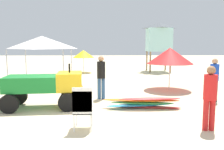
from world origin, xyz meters
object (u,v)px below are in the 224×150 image
object	(u,v)px
lifeguard_near_right	(101,74)
beach_umbrella_mid	(83,54)
traffic_cone_near	(13,90)
traffic_cone_far	(81,89)
lifeguard_near_center	(214,77)
popup_canopy	(42,42)
beach_umbrella_left	(170,56)
surfboard_pile	(144,103)
stacked_plastic_chairs	(83,105)
lifeguard_tower	(159,37)
utility_cart	(46,85)
lifeguard_near_left	(210,94)

from	to	relation	value
lifeguard_near_right	beach_umbrella_mid	size ratio (longest dim) A/B	1.00
traffic_cone_near	traffic_cone_far	bearing A→B (deg)	-3.39
lifeguard_near_center	popup_canopy	xyz separation A→B (m)	(-7.43, 4.05, 1.31)
popup_canopy	beach_umbrella_left	xyz separation A→B (m)	(6.40, -1.62, -0.63)
surfboard_pile	lifeguard_near_right	bearing A→B (deg)	134.70
popup_canopy	traffic_cone_near	distance (m)	3.44
beach_umbrella_left	beach_umbrella_mid	bearing A→B (deg)	123.77
stacked_plastic_chairs	beach_umbrella_left	xyz separation A→B (m)	(3.59, 5.35, 0.96)
beach_umbrella_left	beach_umbrella_mid	distance (m)	8.53
lifeguard_tower	beach_umbrella_mid	size ratio (longest dim) A/B	2.25
surfboard_pile	beach_umbrella_mid	distance (m)	10.94
utility_cart	surfboard_pile	size ratio (longest dim) A/B	0.99
lifeguard_near_right	popup_canopy	size ratio (longest dim) A/B	0.63
utility_cart	traffic_cone_near	distance (m)	2.88
lifeguard_near_right	surfboard_pile	bearing A→B (deg)	-45.30
utility_cart	popup_canopy	xyz separation A→B (m)	(-1.35, 4.78, 1.46)
beach_umbrella_mid	traffic_cone_far	bearing A→B (deg)	-85.32
beach_umbrella_mid	beach_umbrella_left	bearing A→B (deg)	-56.23
surfboard_pile	lifeguard_near_right	world-z (taller)	lifeguard_near_right
lifeguard_near_center	lifeguard_tower	bearing A→B (deg)	89.34
surfboard_pile	lifeguard_near_right	size ratio (longest dim) A/B	1.56
utility_cart	lifeguard_tower	distance (m)	12.71
lifeguard_near_left	stacked_plastic_chairs	bearing A→B (deg)	178.59
traffic_cone_far	lifeguard_near_left	bearing A→B (deg)	-48.94
lifeguard_near_left	popup_canopy	xyz separation A→B (m)	(-5.96, 7.05, 1.32)
surfboard_pile	lifeguard_near_center	xyz separation A→B (m)	(2.78, 0.93, 0.74)
utility_cart	lifeguard_near_center	distance (m)	6.13
lifeguard_near_center	traffic_cone_far	bearing A→B (deg)	167.27
lifeguard_near_right	stacked_plastic_chairs	bearing A→B (deg)	-96.37
utility_cart	lifeguard_tower	bearing A→B (deg)	60.41
surfboard_pile	traffic_cone_far	bearing A→B (deg)	137.86
stacked_plastic_chairs	traffic_cone_near	world-z (taller)	stacked_plastic_chairs
lifeguard_near_right	beach_umbrella_left	size ratio (longest dim) A/B	0.79
stacked_plastic_chairs	lifeguard_near_right	world-z (taller)	lifeguard_near_right
lifeguard_near_left	lifeguard_near_right	bearing A→B (deg)	128.03
surfboard_pile	traffic_cone_near	world-z (taller)	traffic_cone_near
lifeguard_near_right	traffic_cone_far	bearing A→B (deg)	144.05
surfboard_pile	beach_umbrella_mid	world-z (taller)	beach_umbrella_mid
surfboard_pile	lifeguard_near_left	xyz separation A→B (m)	(1.31, -2.07, 0.73)
stacked_plastic_chairs	traffic_cone_far	world-z (taller)	stacked_plastic_chairs
utility_cart	traffic_cone_far	distance (m)	2.19
lifeguard_tower	traffic_cone_near	xyz separation A→B (m)	(-8.13, -8.86, -2.51)
popup_canopy	traffic_cone_far	distance (m)	4.21
lifeguard_tower	utility_cart	bearing A→B (deg)	-119.59
lifeguard_near_right	traffic_cone_near	world-z (taller)	lifeguard_near_right
stacked_plastic_chairs	lifeguard_tower	size ratio (longest dim) A/B	0.29
lifeguard_near_left	beach_umbrella_left	distance (m)	5.49
beach_umbrella_left	traffic_cone_far	bearing A→B (deg)	-162.46
stacked_plastic_chairs	lifeguard_near_right	bearing A→B (deg)	83.63
traffic_cone_far	traffic_cone_near	bearing A→B (deg)	176.61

